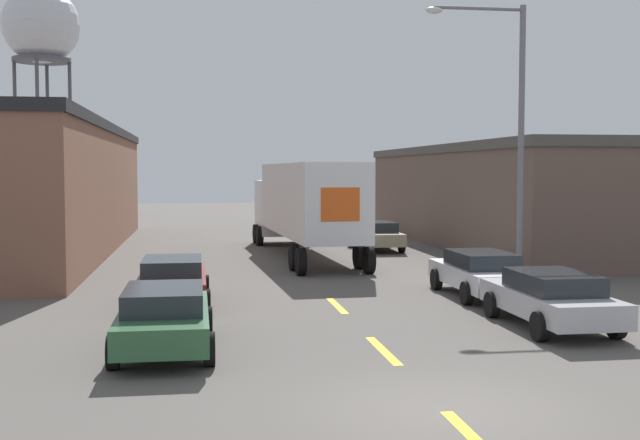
{
  "coord_description": "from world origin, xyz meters",
  "views": [
    {
      "loc": [
        -3.69,
        -11.6,
        3.66
      ],
      "look_at": [
        -0.28,
        10.83,
        2.26
      ],
      "focal_mm": 45.0,
      "sensor_mm": 36.0,
      "label": 1
    }
  ],
  "objects": [
    {
      "name": "ground_plane",
      "position": [
        0.0,
        0.0,
        0.0
      ],
      "size": [
        160.0,
        160.0,
        0.0
      ],
      "primitive_type": "plane",
      "color": "#56514C"
    },
    {
      "name": "road_centerline",
      "position": [
        0.0,
        4.12,
        0.0
      ],
      "size": [
        0.2,
        13.58,
        0.01
      ],
      "color": "yellow",
      "rests_on": "ground_plane"
    },
    {
      "name": "warehouse_right",
      "position": [
        12.56,
        26.18,
        2.44
      ],
      "size": [
        10.37,
        24.49,
        4.88
      ],
      "color": "brown",
      "rests_on": "ground_plane"
    },
    {
      "name": "semi_truck",
      "position": [
        0.73,
        22.26,
        2.33
      ],
      "size": [
        3.43,
        14.65,
        3.95
      ],
      "rotation": [
        0.0,
        0.0,
        0.05
      ],
      "color": "silver",
      "rests_on": "ground_plane"
    },
    {
      "name": "parked_car_right_far",
      "position": [
        4.39,
        24.43,
        0.71
      ],
      "size": [
        1.97,
        4.57,
        1.32
      ],
      "color": "tan",
      "rests_on": "ground_plane"
    },
    {
      "name": "parked_car_right_near",
      "position": [
        4.39,
        5.85,
        0.71
      ],
      "size": [
        1.97,
        4.57,
        1.32
      ],
      "color": "#B2B2B7",
      "rests_on": "ground_plane"
    },
    {
      "name": "parked_car_right_mid",
      "position": [
        4.39,
        10.57,
        0.71
      ],
      "size": [
        1.97,
        4.57,
        1.32
      ],
      "color": "silver",
      "rests_on": "ground_plane"
    },
    {
      "name": "parked_car_left_near",
      "position": [
        -4.39,
        4.73,
        0.71
      ],
      "size": [
        1.97,
        4.57,
        1.32
      ],
      "color": "#2D5B38",
      "rests_on": "ground_plane"
    },
    {
      "name": "parked_car_left_far",
      "position": [
        -4.39,
        10.21,
        0.71
      ],
      "size": [
        1.97,
        4.57,
        1.32
      ],
      "color": "maroon",
      "rests_on": "ground_plane"
    },
    {
      "name": "water_tower",
      "position": [
        -15.75,
        54.48,
        14.83
      ],
      "size": [
        5.97,
        5.97,
        18.04
      ],
      "color": "#47474C",
      "rests_on": "ground_plane"
    },
    {
      "name": "street_lamp",
      "position": [
        6.4,
        13.47,
        5.26
      ],
      "size": [
        3.37,
        0.32,
        9.02
      ],
      "color": "slate",
      "rests_on": "ground_plane"
    }
  ]
}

